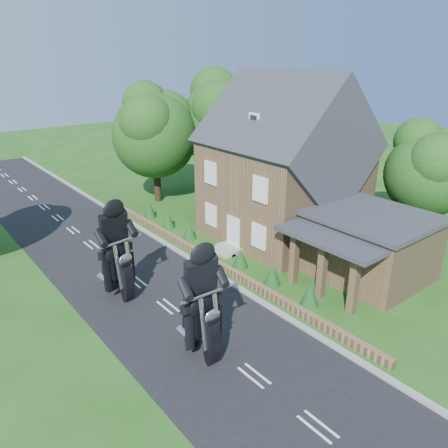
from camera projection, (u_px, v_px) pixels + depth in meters
ground at (206, 337)px, 18.19m from camera, size 120.00×120.00×0.00m
road at (206, 337)px, 18.19m from camera, size 7.00×80.00×0.02m
kerb at (269, 306)px, 20.28m from camera, size 0.30×80.00×0.12m
garden_wall at (215, 262)px, 24.25m from camera, size 0.30×22.00×0.40m
house at (284, 169)px, 27.05m from camera, size 9.54×8.64×10.24m
annex at (367, 244)px, 22.68m from camera, size 7.05×5.94×3.44m
tree_annex_side at (431, 165)px, 26.47m from camera, size 5.64×5.20×7.48m
tree_house_right at (318, 138)px, 32.22m from camera, size 6.51×6.00×8.40m
tree_behind_house at (228, 116)px, 35.89m from camera, size 7.81×7.20×10.08m
tree_behind_left at (158, 128)px, 33.31m from camera, size 6.94×6.40×9.16m
shrub_a at (310, 295)px, 20.33m from camera, size 0.90×0.90×1.10m
shrub_b at (272, 275)px, 22.15m from camera, size 0.90×0.90×1.10m
shrub_c at (240, 258)px, 23.98m from camera, size 0.90×0.90×1.10m
shrub_d at (189, 231)px, 27.62m from camera, size 0.90×0.90×1.10m
shrub_e at (168, 220)px, 29.44m from camera, size 0.90×0.90×1.10m
shrub_f at (150, 210)px, 31.26m from camera, size 0.90×0.90×1.10m
motorcycle_lead at (202, 339)px, 16.86m from camera, size 0.45×1.58×1.46m
motorcycle_follow at (119, 282)px, 21.02m from camera, size 0.62×1.64×1.49m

